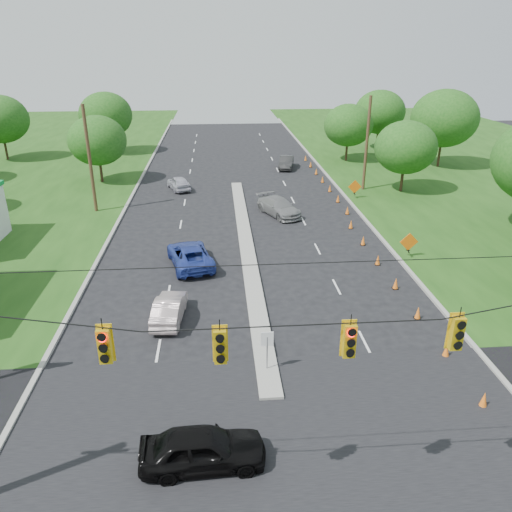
{
  "coord_description": "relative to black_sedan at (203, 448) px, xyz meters",
  "views": [
    {
      "loc": [
        -1.94,
        -12.29,
        13.5
      ],
      "look_at": [
        0.03,
        12.57,
        2.8
      ],
      "focal_mm": 35.0,
      "sensor_mm": 36.0,
      "label": 1
    }
  ],
  "objects": [
    {
      "name": "cone_5",
      "position": [
        11.15,
        19.63,
        -0.39
      ],
      "size": [
        0.32,
        0.32,
        0.7
      ],
      "primitive_type": "cone",
      "color": "orange",
      "rests_on": "ground"
    },
    {
      "name": "cone_1",
      "position": [
        11.15,
        5.63,
        -0.39
      ],
      "size": [
        0.32,
        0.32,
        0.7
      ],
      "primitive_type": "cone",
      "color": "orange",
      "rests_on": "ground"
    },
    {
      "name": "cone_10",
      "position": [
        11.75,
        37.13,
        -0.39
      ],
      "size": [
        0.32,
        0.32,
        0.7
      ],
      "primitive_type": "cone",
      "color": "orange",
      "rests_on": "ground"
    },
    {
      "name": "cone_0",
      "position": [
        11.15,
        2.13,
        -0.39
      ],
      "size": [
        0.32,
        0.32,
        0.7
      ],
      "primitive_type": "cone",
      "color": "orange",
      "rests_on": "ground"
    },
    {
      "name": "work_sign_1",
      "position": [
        13.52,
        17.13,
        0.35
      ],
      "size": [
        1.27,
        0.58,
        1.37
      ],
      "color": "black",
      "rests_on": "ground"
    },
    {
      "name": "cone_12",
      "position": [
        11.75,
        44.13,
        -0.39
      ],
      "size": [
        0.32,
        0.32,
        0.7
      ],
      "primitive_type": "cone",
      "color": "orange",
      "rests_on": "ground"
    },
    {
      "name": "blue_pickup",
      "position": [
        -1.16,
        17.04,
        -0.0
      ],
      "size": [
        3.61,
        5.71,
        1.47
      ],
      "primitive_type": "imported",
      "rotation": [
        0.0,
        0.0,
        3.38
      ],
      "color": "#283C98",
      "rests_on": "ground"
    },
    {
      "name": "signal_span",
      "position": [
        2.67,
        -1.87,
        4.23
      ],
      "size": [
        25.6,
        0.32,
        9.0
      ],
      "color": "#422D1C",
      "rests_on": "ground"
    },
    {
      "name": "white_sedan",
      "position": [
        -1.95,
        10.09,
        -0.08
      ],
      "size": [
        1.73,
        4.07,
        1.31
      ],
      "primitive_type": "imported",
      "rotation": [
        0.0,
        0.0,
        3.05
      ],
      "color": "beige",
      "rests_on": "ground"
    },
    {
      "name": "ground",
      "position": [
        2.72,
        -0.87,
        -0.74
      ],
      "size": [
        160.0,
        160.0,
        0.0
      ],
      "primitive_type": "plane",
      "color": "black",
      "rests_on": "ground"
    },
    {
      "name": "tree_12",
      "position": [
        16.72,
        47.13,
        3.6
      ],
      "size": [
        5.88,
        5.88,
        6.86
      ],
      "color": "black",
      "rests_on": "ground"
    },
    {
      "name": "cone_11",
      "position": [
        11.75,
        40.63,
        -0.39
      ],
      "size": [
        0.32,
        0.32,
        0.7
      ],
      "primitive_type": "cone",
      "color": "orange",
      "rests_on": "ground"
    },
    {
      "name": "tree_10",
      "position": [
        26.72,
        43.13,
        4.84
      ],
      "size": [
        7.56,
        7.56,
        8.82
      ],
      "color": "black",
      "rests_on": "ground"
    },
    {
      "name": "work_sign_2",
      "position": [
        13.52,
        31.13,
        0.35
      ],
      "size": [
        1.27,
        0.58,
        1.37
      ],
      "color": "black",
      "rests_on": "ground"
    },
    {
      "name": "cone_6",
      "position": [
        11.15,
        23.13,
        -0.39
      ],
      "size": [
        0.32,
        0.32,
        0.7
      ],
      "primitive_type": "cone",
      "color": "orange",
      "rests_on": "ground"
    },
    {
      "name": "cone_2",
      "position": [
        11.15,
        9.13,
        -0.39
      ],
      "size": [
        0.32,
        0.32,
        0.7
      ],
      "primitive_type": "cone",
      "color": "orange",
      "rests_on": "ground"
    },
    {
      "name": "tree_6",
      "position": [
        -13.28,
        54.13,
        4.22
      ],
      "size": [
        6.72,
        6.72,
        7.84
      ],
      "color": "black",
      "rests_on": "ground"
    },
    {
      "name": "cone_13",
      "position": [
        11.75,
        47.63,
        -0.39
      ],
      "size": [
        0.32,
        0.32,
        0.7
      ],
      "primitive_type": "cone",
      "color": "orange",
      "rests_on": "ground"
    },
    {
      "name": "cone_4",
      "position": [
        11.15,
        16.13,
        -0.39
      ],
      "size": [
        0.32,
        0.32,
        0.7
      ],
      "primitive_type": "cone",
      "color": "orange",
      "rests_on": "ground"
    },
    {
      "name": "tree_4",
      "position": [
        -25.28,
        51.13,
        4.22
      ],
      "size": [
        6.72,
        6.72,
        7.84
      ],
      "color": "black",
      "rests_on": "ground"
    },
    {
      "name": "curb_left",
      "position": [
        -7.38,
        29.13,
        -0.74
      ],
      "size": [
        0.25,
        110.0,
        0.16
      ],
      "primitive_type": "cube",
      "color": "gray",
      "rests_on": "ground"
    },
    {
      "name": "tree_5",
      "position": [
        -11.28,
        39.13,
        3.6
      ],
      "size": [
        5.88,
        5.88,
        6.86
      ],
      "color": "black",
      "rests_on": "ground"
    },
    {
      "name": "median",
      "position": [
        2.72,
        20.13,
        -0.74
      ],
      "size": [
        1.0,
        34.0,
        0.18
      ],
      "primitive_type": "cube",
      "color": "gray",
      "rests_on": "ground"
    },
    {
      "name": "cone_8",
      "position": [
        11.75,
        30.13,
        -0.39
      ],
      "size": [
        0.32,
        0.32,
        0.7
      ],
      "primitive_type": "cone",
      "color": "orange",
      "rests_on": "ground"
    },
    {
      "name": "utility_pole_far_right",
      "position": [
        15.22,
        34.13,
        3.76
      ],
      "size": [
        0.28,
        0.28,
        9.0
      ],
      "primitive_type": "cylinder",
      "color": "#422D1C",
      "rests_on": "ground"
    },
    {
      "name": "black_sedan",
      "position": [
        0.0,
        0.0,
        0.0
      ],
      "size": [
        4.4,
        1.93,
        1.47
      ],
      "primitive_type": "imported",
      "rotation": [
        0.0,
        0.0,
        1.62
      ],
      "color": "black",
      "rests_on": "ground"
    },
    {
      "name": "cone_3",
      "position": [
        11.15,
        12.63,
        -0.39
      ],
      "size": [
        0.32,
        0.32,
        0.7
      ],
      "primitive_type": "cone",
      "color": "orange",
      "rests_on": "ground"
    },
    {
      "name": "silver_car_far",
      "position": [
        5.89,
        26.94,
        -0.01
      ],
      "size": [
        3.92,
        5.41,
        1.46
      ],
      "primitive_type": "imported",
      "rotation": [
        0.0,
        0.0,
        0.42
      ],
      "color": "gray",
      "rests_on": "ground"
    },
    {
      "name": "dark_car_receding",
      "position": [
        8.81,
        43.8,
        -0.03
      ],
      "size": [
        2.36,
        4.52,
        1.42
      ],
      "primitive_type": "imported",
      "rotation": [
        0.0,
        0.0,
        -0.21
      ],
      "color": "#272727",
      "rests_on": "ground"
    },
    {
      "name": "cross_street",
      "position": [
        2.72,
        -0.87,
        -0.74
      ],
      "size": [
        160.0,
        14.0,
        0.02
      ],
      "primitive_type": "cube",
      "color": "black",
      "rests_on": "ground"
    },
    {
      "name": "curb_right",
      "position": [
        12.82,
        29.13,
        -0.74
      ],
      "size": [
        0.25,
        110.0,
        0.16
      ],
      "primitive_type": "cube",
      "color": "gray",
      "rests_on": "ground"
    },
    {
      "name": "tree_11",
      "position": [
        22.72,
        54.13,
        4.22
      ],
      "size": [
        6.72,
        6.72,
        7.84
      ],
      "color": "black",
      "rests_on": "ground"
    },
    {
      "name": "tree_9",
      "position": [
        18.72,
        33.13,
        3.6
      ],
      "size": [
        5.88,
        5.88,
        6.86
      ],
      "color": "black",
      "rests_on": "ground"
    },
    {
      "name": "cone_7",
      "position": [
        11.75,
        26.63,
        -0.39
      ],
      "size": [
        0.32,
        0.32,
        0.7
      ],
      "primitive_type": "cone",
      "color": "orange",
      "rests_on": "ground"
    },
    {
      "name": "utility_pole_far_left",
      "position": [
        -9.78,
        29.13,
        3.76
      ],
      "size": [
        0.28,
        0.28,
        9.0
      ],
      "primitive_type": "cylinder",
      "color": "#422D1C",
      "rests_on": "ground"
    },
    {
      "name": "median_sign",
      "position": [
        2.72,
        5.13,
        0.73
      ],
      "size": [
        0.55,
        0.06,
        2.05
      ],
      "color": "gray",
      "rests_on": "ground"
    },
    {
      "name": "silver_car_oncoming",
      "position": [
        -3.06,
        35.61,
        -0.06
      ],
      "size": [
        2.86,
        4.29,
        1.36
      ],
      "primitive_type": "imported",
      "rotation": [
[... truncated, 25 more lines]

